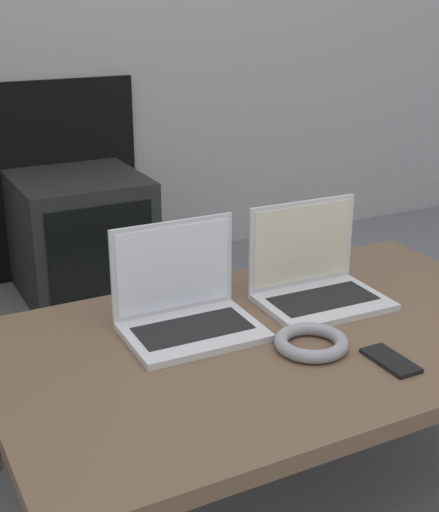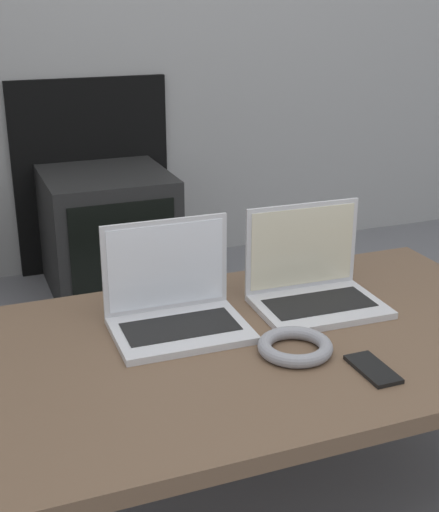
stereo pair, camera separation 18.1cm
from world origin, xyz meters
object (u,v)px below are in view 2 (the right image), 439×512
(laptop_left, at_px, (175,304))
(headphones, at_px, (295,347))
(tv, at_px, (108,232))
(phone, at_px, (373,369))
(laptop_right, at_px, (312,283))

(laptop_left, bearing_deg, headphones, -46.52)
(headphones, relative_size, tv, 0.33)
(phone, relative_size, tv, 0.27)
(laptop_left, relative_size, tv, 0.62)
(laptop_left, bearing_deg, tv, 85.85)
(headphones, bearing_deg, laptop_right, 54.26)
(headphones, distance_m, phone, 0.17)
(laptop_right, distance_m, headphones, 0.27)
(tv, bearing_deg, laptop_left, -95.17)
(phone, xyz_separation_m, tv, (-0.20, 1.52, -0.16))
(phone, bearing_deg, tv, 97.57)
(laptop_left, relative_size, laptop_right, 0.99)
(laptop_left, xyz_separation_m, headphones, (0.20, -0.22, -0.04))
(laptop_left, relative_size, headphones, 1.89)
(laptop_left, distance_m, phone, 0.46)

